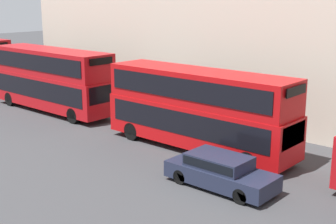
% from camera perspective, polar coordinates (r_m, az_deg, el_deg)
% --- Properties ---
extents(bus_second_in_queue, '(2.59, 10.77, 4.19)m').
position_cam_1_polar(bus_second_in_queue, '(24.17, 3.73, 0.69)').
color(bus_second_in_queue, '#B20C0F').
rests_on(bus_second_in_queue, ground).
extents(bus_third_in_queue, '(2.59, 10.68, 4.33)m').
position_cam_1_polar(bus_third_in_queue, '(33.40, -14.02, 4.13)').
color(bus_third_in_queue, '#A80F14').
rests_on(bus_third_in_queue, ground).
extents(car_hatchback, '(1.87, 4.76, 1.41)m').
position_cam_1_polar(car_hatchback, '(19.85, 6.36, -7.09)').
color(car_hatchback, '#1E2338').
rests_on(car_hatchback, ground).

